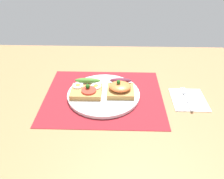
% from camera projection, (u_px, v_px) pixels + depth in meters
% --- Properties ---
extents(ground_plane, '(1.20, 0.90, 0.03)m').
position_uv_depth(ground_plane, '(104.00, 100.00, 0.81)').
color(ground_plane, '#9E6C44').
extents(placemat, '(0.42, 0.35, 0.00)m').
position_uv_depth(placemat, '(104.00, 96.00, 0.80)').
color(placemat, maroon).
rests_on(placemat, ground_plane).
extents(plate, '(0.26, 0.26, 0.01)m').
position_uv_depth(plate, '(104.00, 94.00, 0.80)').
color(plate, white).
rests_on(plate, placemat).
extents(sandwich_egg_tomato, '(0.11, 0.10, 0.04)m').
position_uv_depth(sandwich_egg_tomato, '(87.00, 89.00, 0.79)').
color(sandwich_egg_tomato, '#B27F43').
rests_on(sandwich_egg_tomato, plate).
extents(sandwich_salmon, '(0.09, 0.10, 0.05)m').
position_uv_depth(sandwich_salmon, '(120.00, 88.00, 0.78)').
color(sandwich_salmon, '#AE8446').
rests_on(sandwich_salmon, plate).
extents(napkin, '(0.12, 0.13, 0.01)m').
position_uv_depth(napkin, '(189.00, 99.00, 0.78)').
color(napkin, white).
rests_on(napkin, ground_plane).
extents(fork, '(0.02, 0.14, 0.00)m').
position_uv_depth(fork, '(187.00, 98.00, 0.78)').
color(fork, '#B7B7BC').
rests_on(fork, napkin).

